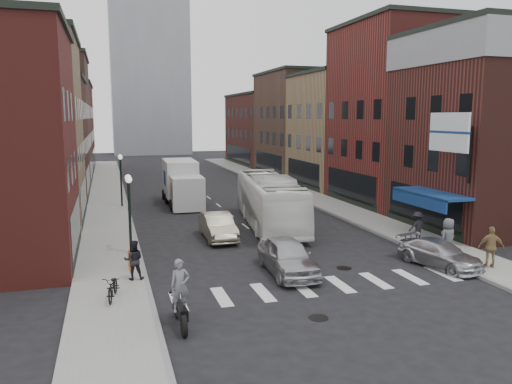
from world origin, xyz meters
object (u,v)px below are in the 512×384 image
Objects in this scene: streetlamp_far at (121,171)px; box_truck at (182,183)px; curb_car at (440,254)px; ped_right_a at (418,226)px; transit_bus at (269,201)px; ped_right_c at (448,238)px; billboard_sign at (450,134)px; motorcycle_rider at (180,296)px; parked_bicycle at (113,287)px; sedan_left_far at (218,226)px; streetlamp_near at (129,199)px; bike_rack at (129,260)px; ped_right_b at (491,247)px; ped_left_solo at (134,260)px; sedan_left_near at (288,256)px.

streetlamp_far is 4.83m from box_truck.
ped_right_a is (1.59, 4.07, 0.36)m from curb_car.
transit_bus reaches higher than ped_right_c.
motorcycle_rider is at bearing -158.32° from billboard_sign.
billboard_sign reaches higher than ped_right_a.
sedan_left_far is at bearing 64.74° from parked_bicycle.
streetlamp_near is 0.35× the size of transit_bus.
ped_right_b reaches higher than bike_rack.
transit_bus is 2.78× the size of curb_car.
billboard_sign reaches higher than streetlamp_near.
motorcycle_rider is 1.32× the size of parked_bicycle.
motorcycle_rider reaches higher than ped_right_c.
ped_right_a is at bearing 24.52° from parked_bicycle.
sedan_left_near is at bearing 179.38° from ped_left_solo.
curb_car is at bearing 10.76° from parked_bicycle.
billboard_sign reaches higher than parked_bicycle.
motorcycle_rider is 14.24m from ped_right_c.
bike_rack is at bearing 87.75° from parked_bicycle.
box_truck is 19.00m from ped_left_solo.
sedan_left_far is (0.29, -11.92, -0.98)m from box_truck.
box_truck is at bearing 71.64° from streetlamp_near.
streetlamp_near is 10.20m from transit_bus.
billboard_sign is 0.46× the size of box_truck.
billboard_sign is 0.31× the size of transit_bus.
ped_left_solo is at bearing -102.54° from box_truck.
parked_bicycle is (-0.76, -3.69, 0.07)m from bike_rack.
motorcycle_rider is (1.16, -23.39, -1.81)m from streetlamp_far.
streetlamp_far is 2.16× the size of ped_right_b.
curb_car reaches higher than parked_bicycle.
box_truck is 10.29m from transit_bus.
streetlamp_near is at bearing 2.15° from ped_right_b.
motorcycle_rider is at bearing 108.96° from ped_left_solo.
ped_right_b is (9.08, -2.23, 0.30)m from sedan_left_near.
billboard_sign is 11.74m from transit_bus.
transit_bus is 10.03m from sedan_left_near.
streetlamp_near reaches higher than curb_car.
streetlamp_near is at bearing -34.67° from ped_right_c.
sedan_left_near is (6.60, -4.97, -2.11)m from streetlamp_near.
sedan_left_far is at bearing -139.22° from transit_bus.
bike_rack is 1.64m from ped_left_solo.
ped_left_solo is 14.92m from ped_right_c.
transit_bus is 6.58× the size of parked_bicycle.
sedan_left_near is at bearing -37.00° from streetlamp_near.
billboard_sign is 6.45m from curb_car.
transit_bus is at bearing -46.01° from streetlamp_far.
box_truck is 4.11× the size of ped_right_c.
billboard_sign is 4.62× the size of bike_rack.
motorcycle_rider is 3.71m from parked_bicycle.
ped_left_solo is at bearing 99.38° from motorcycle_rider.
parked_bicycle is at bearing 14.96° from ped_right_a.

